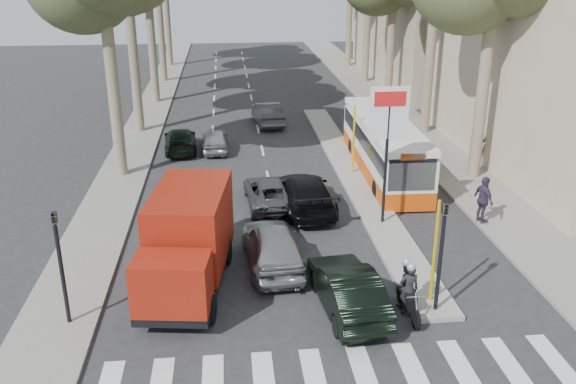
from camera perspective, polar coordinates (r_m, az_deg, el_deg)
name	(u,v)px	position (r m, az deg, el deg)	size (l,w,h in m)	color
ground	(321,294)	(19.80, 3.11, -9.47)	(120.00, 120.00, 0.00)	#28282B
sidewalk_right	(387,106)	(44.46, 9.22, 7.97)	(3.20, 70.00, 0.12)	gray
median_left	(155,102)	(46.20, -12.33, 8.25)	(2.40, 64.00, 0.12)	gray
traffic_island	(352,173)	(30.16, 6.03, 1.74)	(1.50, 26.00, 0.16)	gray
billboard	(388,136)	(23.50, 9.30, 5.18)	(1.50, 12.10, 5.60)	yellow
traffic_light_island	(442,239)	(18.12, 14.24, -4.31)	(0.16, 0.41, 3.60)	black
traffic_light_left	(58,249)	(18.18, -20.69, -5.00)	(0.16, 0.41, 3.60)	black
silver_hatchback	(272,245)	(21.09, -1.46, -5.00)	(1.83, 4.54, 1.55)	#A3A5AB
dark_hatchback	(347,289)	(18.69, 5.58, -9.00)	(1.52, 4.37, 1.44)	black
queue_car_a	(269,192)	(26.24, -1.77, -0.01)	(1.94, 4.20, 1.17)	#4F5257
queue_car_b	(306,193)	(25.77, 1.66, -0.05)	(2.07, 5.09, 1.48)	black
queue_car_c	(215,140)	(33.89, -6.86, 4.86)	(1.43, 3.56, 1.21)	#A7A9AF
queue_car_d	(268,114)	(39.01, -1.93, 7.35)	(1.52, 4.34, 1.43)	#44464B
queue_car_e	(180,140)	(34.17, -10.05, 4.82)	(1.71, 4.20, 1.22)	black
red_truck	(188,239)	(19.74, -9.34, -4.40)	(2.97, 6.10, 3.13)	black
city_bus	(384,145)	(30.21, 8.97, 4.34)	(2.54, 10.40, 2.72)	#D2480B
motorcycle	(407,288)	(18.82, 11.07, -8.81)	(0.75, 2.08, 1.76)	black
pedestrian_near	(484,200)	(25.30, 17.83, -0.69)	(1.13, 0.55, 1.93)	#3F3048
pedestrian_far	(483,149)	(32.34, 17.75, 3.84)	(1.10, 0.49, 1.70)	#685F4E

